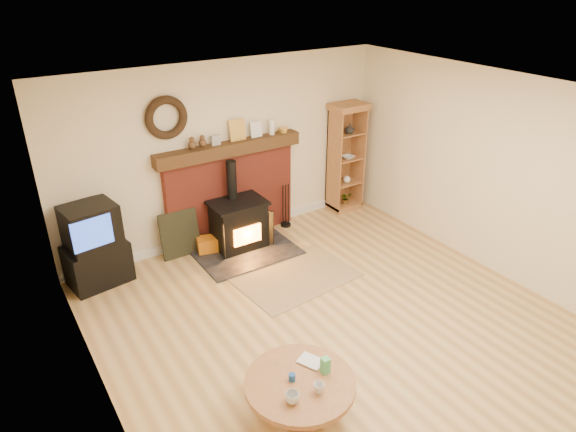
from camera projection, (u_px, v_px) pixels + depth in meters
ground at (342, 329)px, 5.82m from camera, size 5.50×5.50×0.00m
room_shell at (342, 187)px, 5.12m from camera, size 5.02×5.52×2.61m
chimney_breast at (231, 187)px, 7.48m from camera, size 2.20×0.22×1.78m
wood_stove at (240, 226)px, 7.34m from camera, size 1.40×1.00×1.29m
area_rug at (296, 277)px, 6.78m from camera, size 1.60×1.17×0.01m
tv_unit at (95, 247)px, 6.46m from camera, size 0.81×0.62×1.09m
curio_cabinet at (345, 157)px, 8.33m from camera, size 0.57×0.41×1.78m
firelog_box at (210, 245)px, 7.34m from camera, size 0.41×0.31×0.23m
leaning_painting at (180, 234)px, 7.17m from camera, size 0.55×0.15×0.66m
fire_tools at (286, 218)px, 8.06m from camera, size 0.16×0.16×0.70m
coffee_table at (300, 388)px, 4.55m from camera, size 0.99×0.99×0.58m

